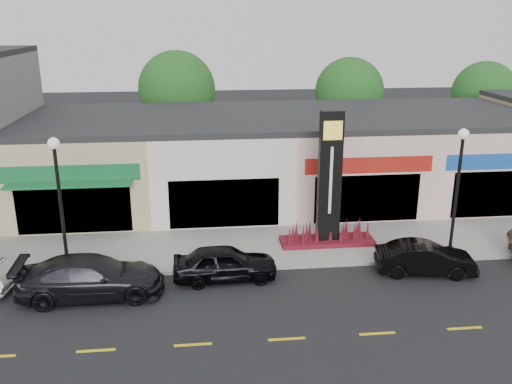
% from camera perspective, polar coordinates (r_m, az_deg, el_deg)
% --- Properties ---
extents(ground, '(120.00, 120.00, 0.00)m').
position_cam_1_polar(ground, '(20.62, 1.90, -10.69)').
color(ground, black).
rests_on(ground, ground).
extents(sidewalk, '(52.00, 4.30, 0.15)m').
position_cam_1_polar(sidewalk, '(24.47, 0.49, -5.69)').
color(sidewalk, gray).
rests_on(sidewalk, ground).
extents(curb, '(52.00, 0.20, 0.15)m').
position_cam_1_polar(curb, '(22.44, 1.16, -7.97)').
color(curb, gray).
rests_on(curb, ground).
extents(shop_beige, '(7.00, 10.85, 4.80)m').
position_cam_1_polar(shop_beige, '(30.89, -16.96, 3.12)').
color(shop_beige, '#C8BA7F').
rests_on(shop_beige, ground).
extents(shop_cream, '(7.00, 10.01, 4.80)m').
position_cam_1_polar(shop_cream, '(30.35, -3.86, 3.61)').
color(shop_cream, white).
rests_on(shop_cream, ground).
extents(shop_pink_w, '(7.00, 10.01, 4.80)m').
position_cam_1_polar(shop_pink_w, '(31.39, 9.04, 3.91)').
color(shop_pink_w, beige).
rests_on(shop_pink_w, ground).
extents(shop_pink_e, '(7.00, 10.01, 4.80)m').
position_cam_1_polar(shop_pink_e, '(33.88, 20.59, 4.01)').
color(shop_pink_e, beige).
rests_on(shop_pink_e, ground).
extents(tree_rear_west, '(5.20, 5.20, 7.83)m').
position_cam_1_polar(tree_rear_west, '(37.74, -8.33, 10.64)').
color(tree_rear_west, '#382619').
rests_on(tree_rear_west, ground).
extents(tree_rear_mid, '(4.80, 4.80, 7.29)m').
position_cam_1_polar(tree_rear_mid, '(39.21, 9.79, 10.34)').
color(tree_rear_mid, '#382619').
rests_on(tree_rear_mid, ground).
extents(tree_rear_east, '(4.60, 4.60, 6.94)m').
position_cam_1_polar(tree_rear_east, '(43.03, 22.88, 9.53)').
color(tree_rear_east, '#382619').
rests_on(tree_rear_east, ground).
extents(lamp_west_near, '(0.44, 0.44, 5.47)m').
position_cam_1_polar(lamp_west_near, '(22.07, -20.00, -0.03)').
color(lamp_west_near, black).
rests_on(lamp_west_near, sidewalk).
extents(lamp_east_near, '(0.44, 0.44, 5.47)m').
position_cam_1_polar(lamp_east_near, '(23.88, 20.50, 1.22)').
color(lamp_east_near, black).
rests_on(lamp_east_near, sidewalk).
extents(pylon_sign, '(4.20, 1.30, 6.00)m').
position_cam_1_polar(pylon_sign, '(24.05, 7.67, -0.67)').
color(pylon_sign, '#500D19').
rests_on(pylon_sign, sidewalk).
extents(car_dark_sedan, '(2.30, 5.35, 1.54)m').
position_cam_1_polar(car_dark_sedan, '(21.03, -16.99, -8.58)').
color(car_dark_sedan, black).
rests_on(car_dark_sedan, ground).
extents(car_black_sedan, '(1.78, 4.12, 1.38)m').
position_cam_1_polar(car_black_sedan, '(21.42, -3.28, -7.48)').
color(car_black_sedan, black).
rests_on(car_black_sedan, ground).
extents(car_black_conv, '(1.98, 4.09, 1.29)m').
position_cam_1_polar(car_black_conv, '(22.91, 17.39, -6.70)').
color(car_black_conv, black).
rests_on(car_black_conv, ground).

